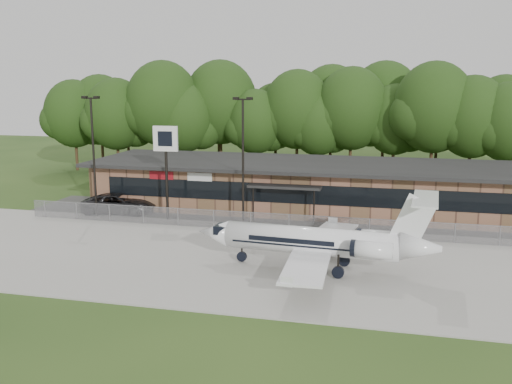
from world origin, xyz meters
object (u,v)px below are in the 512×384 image
(pole_sign, at_px, (166,149))
(terminal, at_px, (318,186))
(business_jet, at_px, (320,242))
(suv, at_px, (119,204))

(pole_sign, bearing_deg, terminal, 28.83)
(business_jet, bearing_deg, suv, 153.39)
(terminal, relative_size, suv, 6.44)
(business_jet, bearing_deg, pole_sign, 148.45)
(business_jet, relative_size, pole_sign, 1.92)
(terminal, height_order, suv, terminal)
(terminal, bearing_deg, pole_sign, -148.39)
(business_jet, relative_size, suv, 2.38)
(suv, bearing_deg, business_jet, -126.48)
(business_jet, bearing_deg, terminal, 101.88)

